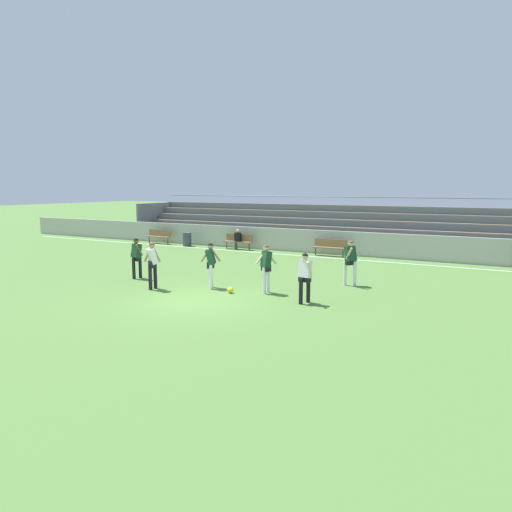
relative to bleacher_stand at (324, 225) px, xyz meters
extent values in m
plane|color=#517A38|center=(1.43, -15.65, -1.34)|extent=(160.00, 160.00, 0.00)
cube|color=white|center=(1.43, -4.54, -1.34)|extent=(44.00, 0.12, 0.01)
cube|color=#BCB7AD|center=(1.43, -3.17, -0.69)|extent=(48.00, 0.16, 1.30)
cube|color=#897051|center=(0.00, -1.78, -0.93)|extent=(27.27, 0.36, 0.08)
cube|color=slate|center=(0.00, -1.98, -1.13)|extent=(27.27, 0.04, 0.41)
cube|color=#897051|center=(0.00, -1.05, -0.51)|extent=(27.27, 0.36, 0.08)
cube|color=slate|center=(0.00, -1.25, -0.72)|extent=(27.27, 0.04, 0.41)
cube|color=#897051|center=(0.00, -0.33, -0.10)|extent=(27.27, 0.36, 0.08)
cube|color=slate|center=(0.00, -0.53, -0.31)|extent=(27.27, 0.04, 0.41)
cube|color=#897051|center=(0.00, 0.39, 0.31)|extent=(27.27, 0.36, 0.08)
cube|color=slate|center=(0.00, 0.19, 0.11)|extent=(27.27, 0.04, 0.41)
cube|color=#897051|center=(0.00, 1.11, 0.73)|extent=(27.27, 0.36, 0.08)
cube|color=slate|center=(0.00, 0.91, 0.52)|extent=(27.27, 0.04, 0.41)
cube|color=#897051|center=(0.00, 1.83, 1.14)|extent=(27.27, 0.36, 0.08)
cube|color=slate|center=(0.00, 1.63, 0.93)|extent=(27.27, 0.04, 0.41)
cube|color=slate|center=(-13.54, 0.03, -0.10)|extent=(0.20, 3.97, 2.48)
cylinder|color=slate|center=(0.00, 2.08, 1.69)|extent=(27.27, 0.06, 0.06)
cube|color=olive|center=(1.78, -3.92, -0.89)|extent=(1.80, 0.40, 0.06)
cube|color=olive|center=(1.78, -3.74, -0.64)|extent=(1.80, 0.05, 0.40)
cylinder|color=#47474C|center=(1.00, -3.92, -1.11)|extent=(0.07, 0.07, 0.45)
cylinder|color=#47474C|center=(2.56, -3.92, -1.11)|extent=(0.07, 0.07, 0.45)
cube|color=olive|center=(-9.99, -3.92, -0.89)|extent=(1.80, 0.40, 0.06)
cube|color=olive|center=(-9.99, -3.74, -0.64)|extent=(1.80, 0.05, 0.40)
cylinder|color=#47474C|center=(-10.77, -3.92, -1.11)|extent=(0.07, 0.07, 0.45)
cylinder|color=#47474C|center=(-9.21, -3.92, -1.11)|extent=(0.07, 0.07, 0.45)
cube|color=olive|center=(-3.92, -3.92, -0.89)|extent=(1.80, 0.40, 0.06)
cube|color=olive|center=(-3.92, -3.74, -0.64)|extent=(1.80, 0.05, 0.40)
cylinder|color=#47474C|center=(-4.70, -3.92, -1.11)|extent=(0.07, 0.07, 0.45)
cylinder|color=#47474C|center=(-3.14, -3.92, -1.11)|extent=(0.07, 0.07, 0.45)
cylinder|color=#3D424C|center=(-7.55, -4.07, -0.91)|extent=(0.55, 0.55, 0.85)
cylinder|color=#2D2D38|center=(-3.92, -4.14, -1.11)|extent=(0.16, 0.16, 0.45)
cube|color=black|center=(-3.92, -3.92, -0.60)|extent=(0.36, 0.24, 0.52)
sphere|color=#D6A884|center=(-3.92, -3.92, -0.23)|extent=(0.21, 0.21, 0.21)
cylinder|color=white|center=(2.94, -13.62, -0.88)|extent=(0.13, 0.13, 0.93)
cylinder|color=white|center=(2.94, -13.36, -0.88)|extent=(0.13, 0.13, 0.93)
cube|color=black|center=(2.94, -13.49, -0.43)|extent=(0.42, 0.39, 0.24)
cube|color=#194228|center=(2.94, -13.49, -0.13)|extent=(0.48, 0.46, 0.58)
cylinder|color=beige|center=(2.75, -13.53, -0.09)|extent=(0.29, 0.37, 0.45)
cylinder|color=beige|center=(3.13, -13.45, -0.09)|extent=(0.29, 0.37, 0.45)
sphere|color=beige|center=(2.94, -13.49, 0.25)|extent=(0.21, 0.21, 0.21)
sphere|color=brown|center=(2.94, -13.49, 0.27)|extent=(0.20, 0.20, 0.20)
cylinder|color=white|center=(0.67, -13.59, -0.90)|extent=(0.13, 0.13, 0.88)
cylinder|color=white|center=(0.86, -13.83, -0.90)|extent=(0.13, 0.13, 0.88)
cube|color=black|center=(0.76, -13.71, -0.47)|extent=(0.34, 0.42, 0.24)
cube|color=#194228|center=(0.76, -13.71, -0.17)|extent=(0.48, 0.49, 0.60)
cylinder|color=#A87A5B|center=(0.92, -13.58, -0.14)|extent=(0.35, 0.21, 0.48)
cylinder|color=#A87A5B|center=(0.61, -13.84, -0.14)|extent=(0.35, 0.21, 0.48)
sphere|color=#A87A5B|center=(0.76, -13.71, 0.21)|extent=(0.21, 0.21, 0.21)
sphere|color=black|center=(0.76, -13.71, 0.23)|extent=(0.20, 0.20, 0.20)
cylinder|color=white|center=(4.95, -10.87, -0.87)|extent=(0.13, 0.13, 0.93)
cylinder|color=white|center=(5.30, -10.80, -0.87)|extent=(0.13, 0.13, 0.93)
cube|color=black|center=(5.12, -10.83, -0.43)|extent=(0.39, 0.42, 0.24)
cube|color=#194228|center=(5.12, -10.83, -0.13)|extent=(0.52, 0.52, 0.60)
cylinder|color=#D6A884|center=(5.11, -10.62, -0.09)|extent=(0.32, 0.26, 0.48)
cylinder|color=#D6A884|center=(5.14, -11.05, -0.09)|extent=(0.32, 0.26, 0.48)
sphere|color=#D6A884|center=(5.12, -10.83, 0.26)|extent=(0.21, 0.21, 0.21)
sphere|color=brown|center=(5.12, -10.83, 0.28)|extent=(0.20, 0.20, 0.20)
cylinder|color=black|center=(4.64, -14.37, -0.92)|extent=(0.13, 0.13, 0.84)
cylinder|color=black|center=(4.76, -14.05, -0.92)|extent=(0.13, 0.13, 0.84)
cube|color=black|center=(4.70, -14.21, -0.52)|extent=(0.38, 0.25, 0.24)
cube|color=white|center=(4.70, -14.21, -0.22)|extent=(0.41, 0.35, 0.59)
cylinder|color=beige|center=(4.51, -14.12, -0.18)|extent=(0.11, 0.33, 0.49)
cylinder|color=beige|center=(4.89, -14.30, -0.18)|extent=(0.11, 0.33, 0.49)
sphere|color=beige|center=(4.70, -14.21, 0.17)|extent=(0.21, 0.21, 0.21)
sphere|color=black|center=(4.70, -14.21, 0.19)|extent=(0.20, 0.20, 0.20)
cylinder|color=black|center=(-2.93, -13.78, -0.91)|extent=(0.13, 0.13, 0.86)
cylinder|color=black|center=(-2.84, -13.50, -0.91)|extent=(0.13, 0.13, 0.86)
cube|color=black|center=(-2.89, -13.64, -0.50)|extent=(0.40, 0.29, 0.24)
cube|color=#194228|center=(-2.89, -13.64, -0.20)|extent=(0.44, 0.38, 0.59)
cylinder|color=brown|center=(-3.08, -13.59, -0.16)|extent=(0.15, 0.33, 0.49)
cylinder|color=brown|center=(-2.69, -13.68, -0.16)|extent=(0.15, 0.33, 0.49)
sphere|color=brown|center=(-2.89, -13.64, 0.19)|extent=(0.21, 0.21, 0.21)
sphere|color=black|center=(-2.89, -13.64, 0.21)|extent=(0.20, 0.20, 0.20)
cylinder|color=black|center=(-0.96, -14.78, -0.87)|extent=(0.13, 0.13, 0.94)
cylinder|color=black|center=(-0.97, -15.04, -0.87)|extent=(0.13, 0.13, 0.94)
cube|color=black|center=(-0.96, -14.91, -0.42)|extent=(0.42, 0.38, 0.24)
cube|color=white|center=(-0.96, -14.91, -0.12)|extent=(0.52, 0.51, 0.60)
cylinder|color=#A87A5B|center=(-0.77, -14.87, -0.08)|extent=(0.22, 0.28, 0.51)
cylinder|color=#A87A5B|center=(-1.15, -14.94, -0.08)|extent=(0.22, 0.28, 0.51)
sphere|color=#A87A5B|center=(-0.96, -14.91, 0.26)|extent=(0.21, 0.21, 0.21)
sphere|color=brown|center=(-0.96, -14.91, 0.28)|extent=(0.20, 0.20, 0.20)
sphere|color=yellow|center=(1.86, -14.11, -1.23)|extent=(0.22, 0.22, 0.22)
camera|label=1|loc=(10.46, -27.96, 2.37)|focal=33.32mm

